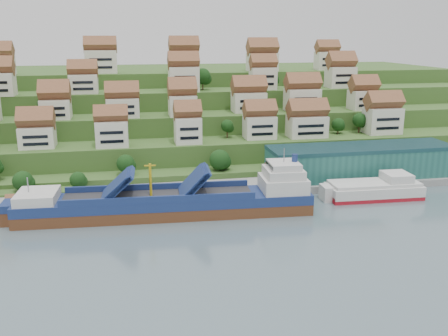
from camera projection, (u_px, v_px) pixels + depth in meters
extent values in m
plane|color=slate|center=(211.00, 210.00, 136.95)|extent=(300.00, 300.00, 0.00)
cube|color=gray|center=(266.00, 186.00, 154.65)|extent=(180.00, 14.00, 2.20)
cube|color=#2D4C1E|center=(177.00, 140.00, 217.87)|extent=(260.00, 128.00, 4.00)
cube|color=#2D4C1E|center=(176.00, 130.00, 221.70)|extent=(260.00, 118.00, 11.00)
cube|color=#2D4C1E|center=(174.00, 119.00, 228.37)|extent=(260.00, 102.00, 18.00)
cube|color=#2D4C1E|center=(172.00, 109.00, 235.03)|extent=(260.00, 86.00, 25.00)
cube|color=#2D4C1E|center=(170.00, 101.00, 242.78)|extent=(260.00, 68.00, 31.00)
cube|color=silver|center=(37.00, 137.00, 162.34)|extent=(10.97, 8.57, 6.88)
cube|color=silver|center=(112.00, 134.00, 163.11)|extent=(10.42, 7.03, 8.53)
cube|color=silver|center=(188.00, 130.00, 168.46)|extent=(8.73, 7.62, 8.86)
cube|color=silver|center=(260.00, 127.00, 176.25)|extent=(10.80, 7.73, 7.97)
cube|color=silver|center=(307.00, 126.00, 178.59)|extent=(13.54, 8.26, 7.61)
cube|color=silver|center=(382.00, 121.00, 184.86)|extent=(12.76, 8.31, 9.58)
cube|color=silver|center=(56.00, 109.00, 174.75)|extent=(10.12, 8.98, 6.83)
cube|color=silver|center=(123.00, 108.00, 178.02)|extent=(11.47, 7.90, 6.83)
cube|color=silver|center=(183.00, 106.00, 180.83)|extent=(9.74, 8.56, 7.46)
cube|color=silver|center=(249.00, 102.00, 189.94)|extent=(12.34, 8.36, 7.48)
cube|color=silver|center=(302.00, 100.00, 192.09)|extent=(12.71, 8.18, 8.54)
cube|color=silver|center=(363.00, 100.00, 196.28)|extent=(10.34, 8.04, 7.48)
cube|color=silver|center=(84.00, 84.00, 189.10)|extent=(10.54, 7.30, 7.14)
cube|color=silver|center=(184.00, 79.00, 194.65)|extent=(11.43, 7.79, 9.56)
cube|color=silver|center=(263.00, 78.00, 201.85)|extent=(10.15, 7.14, 8.85)
cube|color=silver|center=(340.00, 77.00, 209.46)|extent=(11.10, 8.47, 8.61)
cube|color=silver|center=(101.00, 62.00, 206.84)|extent=(12.74, 7.51, 9.38)
cube|color=silver|center=(184.00, 62.00, 212.70)|extent=(12.10, 8.15, 8.91)
cube|color=silver|center=(262.00, 62.00, 220.52)|extent=(12.78, 8.73, 7.70)
cube|color=silver|center=(327.00, 61.00, 227.39)|extent=(10.05, 7.05, 8.06)
ellipsoid|color=#184015|center=(220.00, 160.00, 161.15)|extent=(6.75, 6.75, 6.75)
ellipsoid|color=#184015|center=(126.00, 164.00, 155.59)|extent=(5.65, 5.65, 5.65)
ellipsoid|color=#184015|center=(338.00, 125.00, 184.50)|extent=(4.84, 4.84, 4.84)
ellipsoid|color=#184015|center=(359.00, 120.00, 185.71)|extent=(5.30, 5.30, 5.30)
ellipsoid|color=#184015|center=(227.00, 126.00, 176.86)|extent=(4.44, 4.44, 4.44)
ellipsoid|color=#184015|center=(293.00, 96.00, 195.76)|extent=(5.13, 5.13, 5.13)
ellipsoid|color=#184015|center=(46.00, 105.00, 178.01)|extent=(6.36, 6.36, 6.36)
ellipsoid|color=#184015|center=(203.00, 76.00, 200.18)|extent=(6.42, 6.42, 6.42)
ellipsoid|color=#184015|center=(256.00, 75.00, 207.10)|extent=(4.82, 4.82, 4.82)
ellipsoid|color=#184015|center=(274.00, 79.00, 207.05)|extent=(4.06, 4.06, 4.06)
ellipsoid|color=#184015|center=(23.00, 181.00, 143.64)|extent=(5.85, 5.85, 5.85)
ellipsoid|color=#184015|center=(78.00, 180.00, 146.67)|extent=(4.83, 4.83, 4.83)
cube|color=#236157|center=(360.00, 161.00, 161.01)|extent=(60.00, 15.00, 10.00)
cylinder|color=gray|center=(265.00, 175.00, 148.22)|extent=(0.16, 0.16, 8.00)
cube|color=maroon|center=(267.00, 163.00, 147.39)|extent=(1.20, 0.05, 0.80)
cube|color=white|center=(11.00, 202.00, 137.09)|extent=(2.40, 2.20, 2.20)
cube|color=#57311A|center=(167.00, 212.00, 132.99)|extent=(77.86, 16.30, 4.96)
cube|color=navy|center=(166.00, 200.00, 132.14)|extent=(77.87, 16.42, 2.58)
cube|color=silver|center=(37.00, 197.00, 127.10)|extent=(10.54, 11.85, 2.58)
cube|color=#262628|center=(159.00, 196.00, 131.54)|extent=(50.05, 12.93, 0.30)
cube|color=navy|center=(116.00, 185.00, 129.20)|extent=(8.04, 11.35, 6.85)
cube|color=navy|center=(192.00, 182.00, 131.86)|extent=(7.67, 11.33, 7.24)
cylinder|color=gold|center=(150.00, 180.00, 130.14)|extent=(0.73, 0.73, 8.92)
cube|color=silver|center=(283.00, 184.00, 135.58)|extent=(12.52, 11.96, 3.96)
cube|color=silver|center=(284.00, 173.00, 134.76)|extent=(10.47, 10.66, 2.48)
cube|color=silver|center=(284.00, 165.00, 134.22)|extent=(8.43, 9.36, 1.78)
cylinder|color=navy|center=(295.00, 158.00, 134.13)|extent=(1.67, 1.67, 2.18)
cube|color=maroon|center=(373.00, 196.00, 147.33)|extent=(27.81, 11.19, 2.38)
cube|color=silver|center=(374.00, 189.00, 146.81)|extent=(27.81, 11.29, 2.92)
cube|color=silver|center=(374.00, 183.00, 146.33)|extent=(26.40, 10.13, 1.10)
cube|color=silver|center=(397.00, 177.00, 146.95)|extent=(7.64, 8.34, 2.74)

